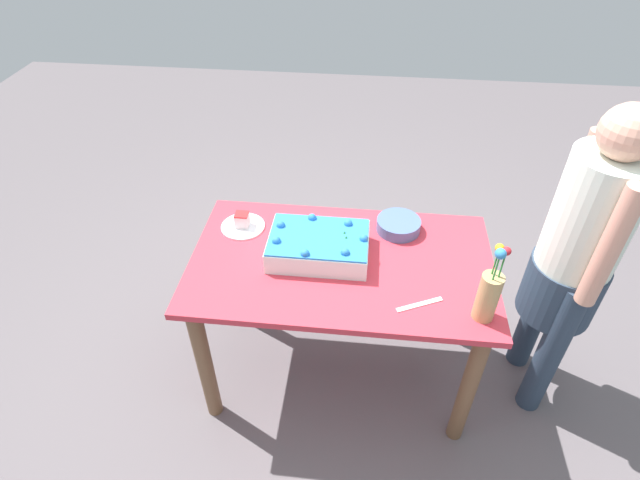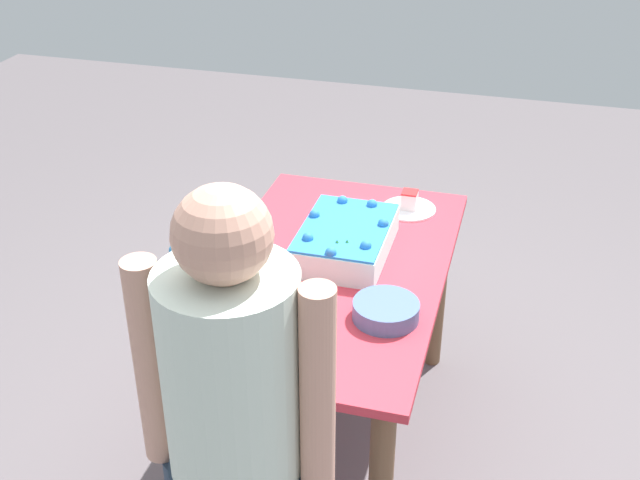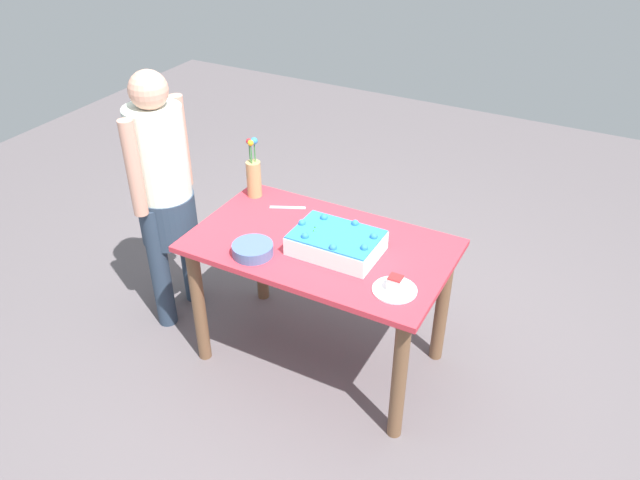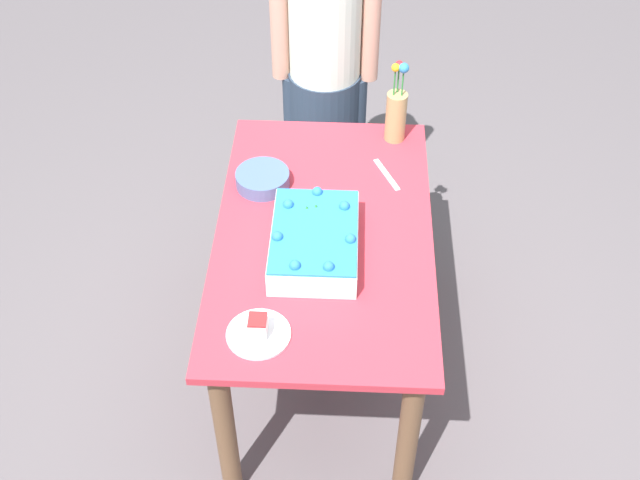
{
  "view_description": "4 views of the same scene",
  "coord_description": "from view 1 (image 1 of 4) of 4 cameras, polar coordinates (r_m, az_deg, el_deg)",
  "views": [
    {
      "loc": [
        0.08,
        -1.57,
        2.17
      ],
      "look_at": [
        -0.09,
        -0.03,
        0.89
      ],
      "focal_mm": 28.0,
      "sensor_mm": 36.0,
      "label": 1
    },
    {
      "loc": [
        2.17,
        0.57,
        2.13
      ],
      "look_at": [
        -0.05,
        -0.05,
        0.82
      ],
      "focal_mm": 45.0,
      "sensor_mm": 36.0,
      "label": 2
    },
    {
      "loc": [
        -1.2,
        2.26,
        2.45
      ],
      "look_at": [
        -0.04,
        0.08,
        0.83
      ],
      "focal_mm": 35.0,
      "sensor_mm": 36.0,
      "label": 3
    },
    {
      "loc": [
        -2.01,
        -0.08,
        2.68
      ],
      "look_at": [
        -0.1,
        0.01,
        0.81
      ],
      "focal_mm": 45.0,
      "sensor_mm": 36.0,
      "label": 4
    }
  ],
  "objects": [
    {
      "name": "flower_vase",
      "position": [
        1.91,
        18.73,
        -5.79
      ],
      "size": [
        0.08,
        0.08,
        0.34
      ],
      "color": "tan",
      "rests_on": "dining_table"
    },
    {
      "name": "dining_table",
      "position": [
        2.22,
        2.36,
        -5.03
      ],
      "size": [
        1.28,
        0.76,
        0.76
      ],
      "color": "#C73240",
      "rests_on": "ground_plane"
    },
    {
      "name": "cake_knife",
      "position": [
        1.97,
        11.31,
        -7.23
      ],
      "size": [
        0.18,
        0.1,
        0.0
      ],
      "primitive_type": "cube",
      "rotation": [
        0.0,
        0.0,
        0.44
      ],
      "color": "silver",
      "rests_on": "dining_table"
    },
    {
      "name": "ground_plane",
      "position": [
        2.69,
        2.0,
        -14.42
      ],
      "size": [
        8.0,
        8.0,
        0.0
      ],
      "primitive_type": "plane",
      "color": "#5F575B"
    },
    {
      "name": "fruit_bowl",
      "position": [
        2.29,
        8.96,
        1.7
      ],
      "size": [
        0.2,
        0.2,
        0.06
      ],
      "primitive_type": "cylinder",
      "color": "#4B6496",
      "rests_on": "dining_table"
    },
    {
      "name": "serving_plate_with_slice",
      "position": [
        2.31,
        -8.83,
        1.86
      ],
      "size": [
        0.2,
        0.2,
        0.08
      ],
      "color": "white",
      "rests_on": "dining_table"
    },
    {
      "name": "person_standing",
      "position": [
        2.25,
        27.24,
        -1.36
      ],
      "size": [
        0.31,
        0.45,
        1.49
      ],
      "rotation": [
        0.0,
        0.0,
        3.14
      ],
      "color": "#2A394D",
      "rests_on": "ground_plane"
    },
    {
      "name": "sheet_cake",
      "position": [
        2.11,
        -0.16,
        -0.61
      ],
      "size": [
        0.42,
        0.29,
        0.12
      ],
      "color": "white",
      "rests_on": "dining_table"
    }
  ]
}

